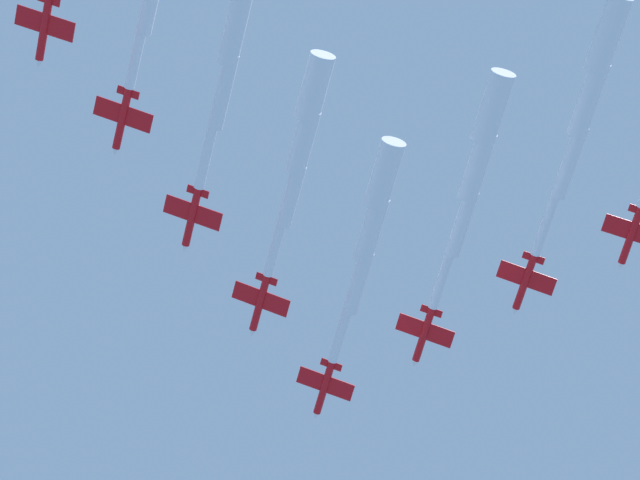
% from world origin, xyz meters
% --- Properties ---
extents(jet_lead, '(43.37, 18.70, 4.28)m').
position_xyz_m(jet_lead, '(5.40, 4.67, 183.81)').
color(jet_lead, red).
extents(jet_port_inner, '(41.95, 18.27, 4.36)m').
position_xyz_m(jet_port_inner, '(10.92, -9.99, 184.42)').
color(jet_port_inner, red).
extents(jet_starboard_inner, '(44.65, 19.31, 4.29)m').
position_xyz_m(jet_starboard_inner, '(20.43, 12.27, 185.77)').
color(jet_starboard_inner, red).
extents(jet_port_mid, '(46.27, 20.10, 4.34)m').
position_xyz_m(jet_port_mid, '(20.21, -26.15, 184.14)').
color(jet_port_mid, red).
extents(jet_starboard_mid, '(47.03, 19.92, 4.32)m').
position_xyz_m(jet_starboard_mid, '(36.18, 19.86, 187.36)').
color(jet_starboard_mid, red).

